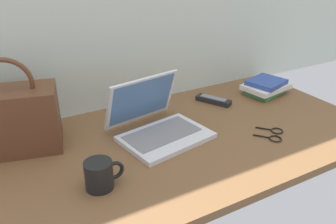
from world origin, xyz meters
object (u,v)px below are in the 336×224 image
Objects in this scene: eyeglasses at (275,134)px; book_stack at (266,87)px; remote_control_near at (213,100)px; laptop at (156,124)px; handbag at (12,119)px; coffee_mug at (100,174)px.

book_stack reaches higher than eyeglasses.
book_stack reaches higher than remote_control_near.
handbag reaches higher than laptop.
eyeglasses is at bearing -2.03° from coffee_mug.
remote_control_near is (0.36, 0.13, -0.03)m from laptop.
eyeglasses is 0.94m from handbag.
remote_control_near is 0.49× the size of handbag.
handbag is 1.11m from book_stack.
coffee_mug is at bearing -62.49° from handbag.
laptop reaches higher than book_stack.
laptop is 1.53× the size of book_stack.
remote_control_near is at bearing 172.63° from book_stack.
coffee_mug is at bearing 177.97° from eyeglasses.
handbag reaches higher than coffee_mug.
coffee_mug is 0.73m from remote_control_near.
eyeglasses is (0.67, -0.02, -0.04)m from coffee_mug.
handbag is at bearing 156.58° from eyeglasses.
laptop is 2.92× the size of coffee_mug.
coffee_mug is 0.73× the size of remote_control_near.
coffee_mug is 0.67m from eyeglasses.
laptop is 0.64m from book_stack.
coffee_mug is 0.52× the size of book_stack.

